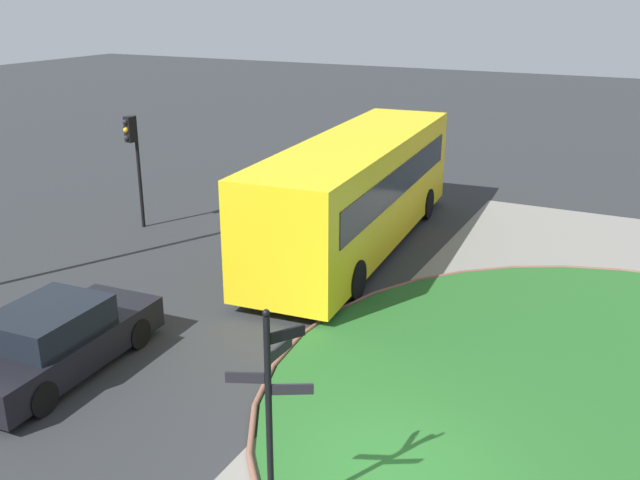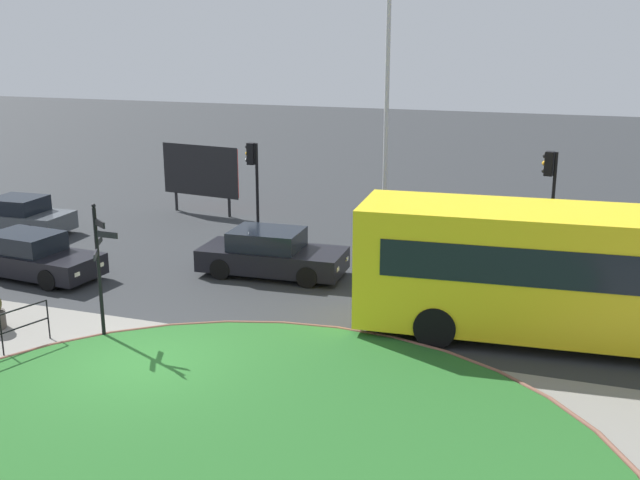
{
  "view_description": "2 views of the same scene",
  "coord_description": "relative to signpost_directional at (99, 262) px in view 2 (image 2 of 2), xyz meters",
  "views": [
    {
      "loc": [
        -8.61,
        -3.12,
        7.09
      ],
      "look_at": [
        3.61,
        2.99,
        2.3
      ],
      "focal_mm": 39.68,
      "sensor_mm": 36.0,
      "label": 1
    },
    {
      "loc": [
        8.87,
        -13.22,
        7.16
      ],
      "look_at": [
        3.26,
        2.72,
        2.51
      ],
      "focal_mm": 42.09,
      "sensor_mm": 36.0,
      "label": 2
    }
  ],
  "objects": [
    {
      "name": "ground",
      "position": [
        1.69,
        -1.05,
        -1.94
      ],
      "size": [
        120.0,
        120.0,
        0.0
      ],
      "primitive_type": "plane",
      "color": "#282B2D"
    },
    {
      "name": "sidewalk_paving",
      "position": [
        1.69,
        -2.87,
        -1.93
      ],
      "size": [
        32.0,
        8.37,
        0.02
      ],
      "primitive_type": "cube",
      "color": "gray",
      "rests_on": "ground"
    },
    {
      "name": "signpost_directional",
      "position": [
        0.0,
        0.0,
        0.0
      ],
      "size": [
        0.84,
        1.05,
        3.36
      ],
      "color": "black",
      "rests_on": "ground"
    },
    {
      "name": "bus_yellow",
      "position": [
        11.09,
        3.63,
        -0.22
      ],
      "size": [
        11.22,
        3.42,
        3.21
      ],
      "rotation": [
        0.0,
        0.0,
        0.08
      ],
      "color": "yellow",
      "rests_on": "ground"
    },
    {
      "name": "car_near_lane",
      "position": [
        -5.0,
        3.39,
        -1.31
      ],
      "size": [
        4.59,
        2.1,
        1.36
      ],
      "rotation": [
        0.0,
        0.0,
        -0.09
      ],
      "color": "black",
      "rests_on": "ground"
    },
    {
      "name": "car_far_lane",
      "position": [
        1.85,
        5.99,
        -1.28
      ],
      "size": [
        4.52,
        2.08,
        1.42
      ],
      "rotation": [
        0.0,
        0.0,
        0.05
      ],
      "color": "black",
      "rests_on": "ground"
    },
    {
      "name": "car_trailing",
      "position": [
        -8.98,
        7.41,
        -1.31
      ],
      "size": [
        4.2,
        1.98,
        1.39
      ],
      "rotation": [
        0.0,
        0.0,
        3.18
      ],
      "color": "#474C51",
      "rests_on": "ground"
    },
    {
      "name": "traffic_light_near",
      "position": [
        -0.59,
        10.16,
        0.56
      ],
      "size": [
        0.49,
        0.26,
        3.4
      ],
      "rotation": [
        0.0,
        0.0,
        3.13
      ],
      "color": "black",
      "rests_on": "ground"
    },
    {
      "name": "traffic_light_far",
      "position": [
        9.67,
        10.53,
        0.67
      ],
      "size": [
        0.49,
        0.3,
        3.55
      ],
      "rotation": [
        0.0,
        0.0,
        2.95
      ],
      "color": "black",
      "rests_on": "ground"
    },
    {
      "name": "lamppost_tall",
      "position": [
        4.14,
        10.85,
        3.21
      ],
      "size": [
        0.32,
        0.32,
        9.72
      ],
      "color": "#B7B7BC",
      "rests_on": "ground"
    },
    {
      "name": "billboard_left",
      "position": [
        -4.03,
        12.57,
        -0.18
      ],
      "size": [
        3.61,
        0.62,
        2.84
      ],
      "rotation": [
        0.0,
        0.0,
        -0.13
      ],
      "color": "black",
      "rests_on": "ground"
    }
  ]
}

